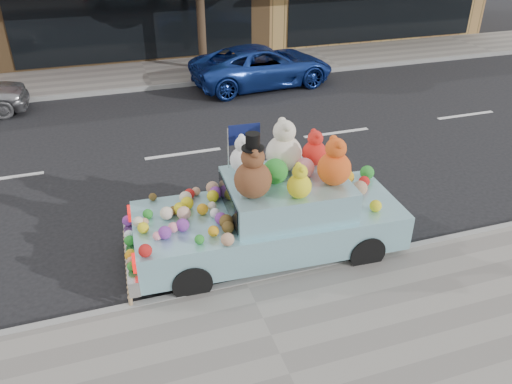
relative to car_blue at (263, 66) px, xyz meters
name	(u,v)px	position (x,y,z in m)	size (l,w,h in m)	color
ground	(183,154)	(-3.46, -4.32, -0.64)	(120.00, 120.00, 0.00)	black
near_sidewalk	(280,357)	(-3.46, -10.82, -0.58)	(60.00, 3.00, 0.12)	gray
far_sidewalk	(147,75)	(-3.46, 2.18, -0.58)	(60.00, 3.00, 0.12)	gray
near_kerb	(245,284)	(-3.46, -9.32, -0.57)	(60.00, 0.12, 0.13)	gray
far_kerb	(153,88)	(-3.46, 0.68, -0.57)	(60.00, 0.12, 0.13)	gray
car_blue	(263,66)	(0.00, 0.00, 0.00)	(2.12, 4.59, 1.28)	#1C3B9C
art_car	(271,211)	(-2.80, -8.58, 0.17)	(4.57, 1.98, 2.36)	black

